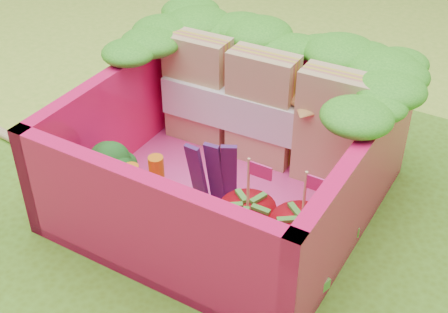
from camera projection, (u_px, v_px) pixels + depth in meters
ground at (218, 204)px, 3.03m from camera, size 14.00×14.00×0.00m
placemat at (218, 202)px, 3.02m from camera, size 2.60×2.60×0.03m
bento_floor at (227, 196)px, 3.00m from camera, size 1.30×1.30×0.05m
bento_box at (227, 153)px, 2.85m from camera, size 1.30×1.30×0.55m
lettuce_ruffle at (280, 46)px, 3.00m from camera, size 1.43×0.83×0.11m
sandwich_stack at (263, 110)px, 3.05m from camera, size 1.08×0.22×0.58m
broccoli at (109, 168)px, 2.82m from camera, size 0.31×0.31×0.27m
carrot_sticks at (146, 187)px, 2.79m from camera, size 0.13×0.17×0.28m
purple_wedges at (214, 176)px, 2.77m from camera, size 0.19×0.12×0.38m
strawberry_left at (247, 226)px, 2.60m from camera, size 0.24×0.24×0.48m
strawberry_right at (300, 243)px, 2.51m from camera, size 0.25×0.25×0.49m
snap_peas at (255, 233)px, 2.71m from camera, size 0.95×0.54×0.05m
chopsticks at (44, 155)px, 3.28m from camera, size 2.30×0.29×0.04m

